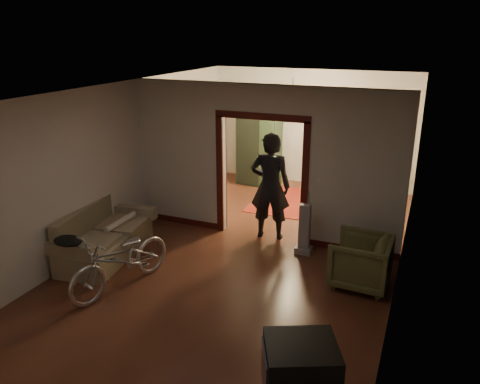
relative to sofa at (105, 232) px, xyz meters
The scene contains 23 objects.
floor 2.43m from the sofa, 26.16° to the left, with size 5.00×8.50×0.01m, color #3F1D14.
ceiling 3.37m from the sofa, 26.16° to the left, with size 5.00×8.50×0.01m, color white.
wall_back 5.81m from the sofa, 67.94° to the left, with size 5.00×0.02×2.80m, color beige.
wall_left 1.47m from the sofa, 108.34° to the left, with size 0.02×8.50×2.80m, color beige.
wall_right 4.87m from the sofa, 12.79° to the left, with size 0.02×8.50×2.80m, color beige.
partition_wall 2.97m from the sofa, 40.03° to the left, with size 5.00×0.14×2.80m, color beige.
door_casing 2.89m from the sofa, 40.03° to the left, with size 1.74×0.20×2.32m, color #3F110E.
far_window 6.09m from the sofa, 61.58° to the left, with size 0.98×0.06×1.28m, color black.
chandelier 4.58m from the sofa, 58.84° to the left, with size 0.24×0.24×0.24m, color #FFE0A5.
light_switch 3.73m from the sofa, 28.41° to the left, with size 0.08×0.01×0.12m, color silver.
sofa is the anchor object (origin of this frame).
rolled_paper 0.33m from the sofa, 71.57° to the left, with size 0.10×0.10×0.80m, color beige.
jacket 0.94m from the sofa, 86.86° to the right, with size 0.46×0.34×0.13m, color black.
bicycle 1.18m from the sofa, 40.97° to the right, with size 0.62×1.79×0.94m, color silver.
armchair 4.19m from the sofa, ahead, with size 0.83×0.86×0.78m, color brown.
crt_tv 4.76m from the sofa, 31.09° to the right, with size 0.63×0.56×0.54m, color black.
vacuum 3.38m from the sofa, 24.37° to the left, with size 0.28×0.22×0.90m, color gray.
person 2.98m from the sofa, 38.16° to the left, with size 0.72×0.47×1.98m, color black.
oriental_rug 4.32m from the sofa, 60.84° to the left, with size 1.49×1.96×0.01m, color maroon.
locker 4.87m from the sofa, 77.98° to the left, with size 1.00×0.56×2.01m, color #22341F.
globe 5.06m from the sofa, 77.98° to the left, with size 0.27×0.27×0.27m, color #1E5972.
desk 5.82m from the sofa, 56.26° to the left, with size 0.92×0.52×0.68m, color #331611.
desk_chair 5.15m from the sofa, 58.69° to the left, with size 0.42×0.42×0.94m, color #331611.
Camera 1 is at (2.72, -6.85, 3.66)m, focal length 35.00 mm.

